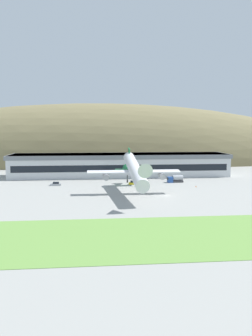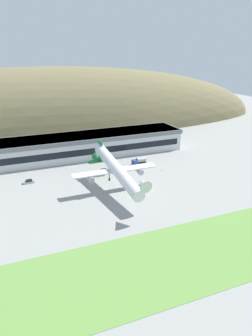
{
  "view_description": "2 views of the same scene",
  "coord_description": "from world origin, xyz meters",
  "px_view_note": "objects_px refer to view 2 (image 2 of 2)",
  "views": [
    {
      "loc": [
        -24.57,
        -110.99,
        23.21
      ],
      "look_at": [
        -13.78,
        2.33,
        9.66
      ],
      "focal_mm": 35.0,
      "sensor_mm": 36.0,
      "label": 1
    },
    {
      "loc": [
        -52.38,
        -104.26,
        52.24
      ],
      "look_at": [
        -7.46,
        1.73,
        9.59
      ],
      "focal_mm": 35.0,
      "sensor_mm": 36.0,
      "label": 2
    }
  ],
  "objects_px": {
    "service_car_0": "(29,182)",
    "traffic_cone_0": "(162,170)",
    "cargo_airplane": "(116,169)",
    "service_car_1": "(104,171)",
    "terminal_building": "(80,145)",
    "fuel_truck": "(139,161)"
  },
  "relations": [
    {
      "from": "service_car_0",
      "to": "fuel_truck",
      "type": "relative_size",
      "value": 0.65
    },
    {
      "from": "service_car_1",
      "to": "fuel_truck",
      "type": "distance_m",
      "value": 19.33
    },
    {
      "from": "service_car_0",
      "to": "fuel_truck",
      "type": "distance_m",
      "value": 51.48
    },
    {
      "from": "terminal_building",
      "to": "cargo_airplane",
      "type": "bearing_deg",
      "value": -88.24
    },
    {
      "from": "traffic_cone_0",
      "to": "fuel_truck",
      "type": "bearing_deg",
      "value": 114.29
    },
    {
      "from": "cargo_airplane",
      "to": "service_car_1",
      "type": "bearing_deg",
      "value": 84.13
    },
    {
      "from": "cargo_airplane",
      "to": "fuel_truck",
      "type": "relative_size",
      "value": 7.19
    },
    {
      "from": "service_car_0",
      "to": "fuel_truck",
      "type": "xyz_separation_m",
      "value": [
        51.37,
        3.27,
        0.88
      ]
    },
    {
      "from": "service_car_0",
      "to": "traffic_cone_0",
      "type": "distance_m",
      "value": 57.51
    },
    {
      "from": "service_car_0",
      "to": "traffic_cone_0",
      "type": "relative_size",
      "value": 7.92
    },
    {
      "from": "terminal_building",
      "to": "cargo_airplane",
      "type": "xyz_separation_m",
      "value": [
        1.42,
        -46.34,
        2.58
      ]
    },
    {
      "from": "terminal_building",
      "to": "traffic_cone_0",
      "type": "distance_m",
      "value": 44.76
    },
    {
      "from": "terminal_building",
      "to": "cargo_airplane",
      "type": "height_order",
      "value": "cargo_airplane"
    },
    {
      "from": "cargo_airplane",
      "to": "service_car_1",
      "type": "distance_m",
      "value": 22.14
    },
    {
      "from": "terminal_building",
      "to": "service_car_0",
      "type": "relative_size",
      "value": 23.31
    },
    {
      "from": "cargo_airplane",
      "to": "service_car_0",
      "type": "relative_size",
      "value": 11.01
    },
    {
      "from": "service_car_1",
      "to": "traffic_cone_0",
      "type": "bearing_deg",
      "value": -19.31
    },
    {
      "from": "service_car_0",
      "to": "cargo_airplane",
      "type": "bearing_deg",
      "value": -34.4
    },
    {
      "from": "terminal_building",
      "to": "fuel_truck",
      "type": "bearing_deg",
      "value": -44.77
    },
    {
      "from": "service_car_0",
      "to": "fuel_truck",
      "type": "height_order",
      "value": "fuel_truck"
    },
    {
      "from": "service_car_0",
      "to": "traffic_cone_0",
      "type": "height_order",
      "value": "service_car_0"
    },
    {
      "from": "fuel_truck",
      "to": "traffic_cone_0",
      "type": "bearing_deg",
      "value": -65.71
    }
  ]
}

